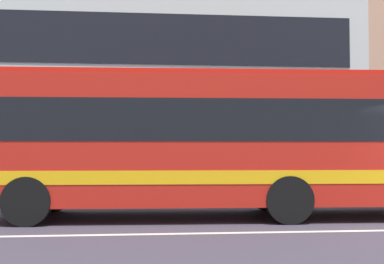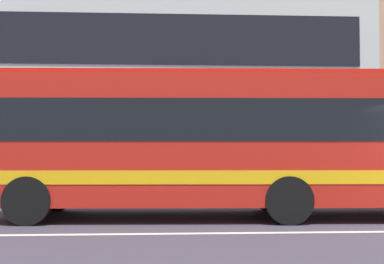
% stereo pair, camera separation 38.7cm
% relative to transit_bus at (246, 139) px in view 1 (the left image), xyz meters
% --- Properties ---
extents(apartment_block_left, '(20.95, 8.24, 10.27)m').
position_rel_transit_bus_xyz_m(apartment_block_left, '(-3.64, 12.12, 3.34)').
color(apartment_block_left, silver).
rests_on(apartment_block_left, ground_plane).
extents(transit_bus, '(11.42, 2.90, 3.25)m').
position_rel_transit_bus_xyz_m(transit_bus, '(0.00, 0.00, 0.00)').
color(transit_bus, red).
rests_on(transit_bus, ground_plane).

